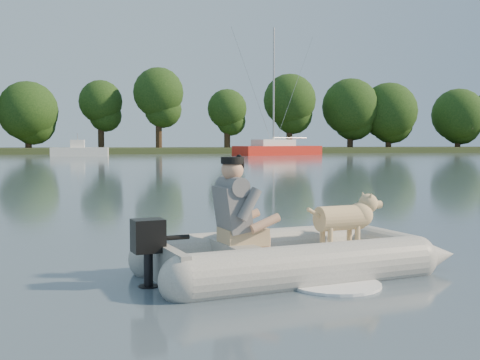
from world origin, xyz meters
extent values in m
plane|color=slate|center=(0.00, 0.00, 0.00)|extent=(160.00, 160.00, 0.00)
cube|color=#47512D|center=(0.00, 62.00, 0.25)|extent=(160.00, 12.00, 0.70)
cylinder|color=#332316|center=(-9.90, 61.33, 1.47)|extent=(0.70, 0.70, 2.94)
sphere|color=#2B4C19|center=(-9.90, 61.33, 4.49)|extent=(6.27, 6.27, 6.27)
cylinder|color=#332316|center=(-2.42, 61.95, 1.84)|extent=(0.70, 0.70, 3.67)
sphere|color=#2B4C19|center=(-2.42, 61.95, 5.61)|extent=(4.69, 4.69, 4.69)
cylinder|color=#332316|center=(3.70, 60.15, 2.15)|extent=(0.70, 0.70, 4.29)
sphere|color=#2B4C19|center=(3.70, 60.15, 6.56)|extent=(5.43, 5.43, 5.43)
cylinder|color=#332316|center=(11.30, 60.43, 1.61)|extent=(0.70, 0.70, 3.21)
sphere|color=#2B4C19|center=(11.30, 60.43, 4.91)|extent=(4.41, 4.41, 4.41)
cylinder|color=#332316|center=(18.70, 61.04, 1.97)|extent=(0.70, 0.70, 3.94)
sphere|color=#2B4C19|center=(18.70, 61.04, 6.02)|extent=(6.03, 6.03, 6.03)
cylinder|color=#332316|center=(26.27, 61.31, 1.76)|extent=(0.70, 0.70, 3.52)
sphere|color=#2B4C19|center=(26.27, 61.31, 5.37)|extent=(6.68, 6.68, 6.68)
cylinder|color=#332316|center=(31.05, 61.08, 1.61)|extent=(0.70, 0.70, 3.21)
sphere|color=#2B4C19|center=(31.05, 61.08, 4.91)|extent=(6.79, 6.79, 6.79)
cylinder|color=#332316|center=(40.05, 60.78, 1.48)|extent=(0.70, 0.70, 2.96)
sphere|color=#2B4C19|center=(40.05, 60.78, 4.53)|extent=(6.40, 6.40, 6.40)
cube|color=red|center=(13.82, 48.54, 0.32)|extent=(8.99, 5.71, 1.08)
cube|color=white|center=(13.32, 48.33, 1.14)|extent=(4.24, 3.25, 0.65)
cylinder|color=#A5A5AA|center=(13.32, 48.33, 6.27)|extent=(0.17, 0.17, 10.82)
camera|label=1|loc=(-1.47, -5.43, 1.25)|focal=45.00mm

